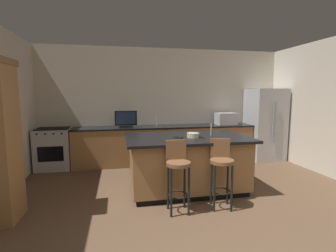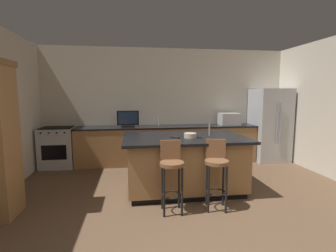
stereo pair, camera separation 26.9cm
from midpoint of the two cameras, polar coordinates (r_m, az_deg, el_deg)
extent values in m
cube|color=beige|center=(6.31, -2.09, 4.80)|extent=(6.47, 0.12, 2.76)
cube|color=#9E7042|center=(6.05, -1.85, -4.40)|extent=(4.26, 0.60, 0.86)
cube|color=black|center=(5.98, -1.87, -0.19)|extent=(4.29, 0.62, 0.04)
cube|color=black|center=(4.52, 2.53, -13.62)|extent=(1.83, 1.05, 0.09)
cube|color=#9E7042|center=(4.38, 2.56, -8.15)|extent=(1.91, 1.13, 0.80)
cube|color=black|center=(4.29, 2.60, -2.68)|extent=(2.07, 1.29, 0.04)
cube|color=#B7BABF|center=(6.79, 20.08, 0.40)|extent=(0.82, 0.78, 1.78)
cylinder|color=gray|center=(6.41, 21.74, 0.74)|extent=(0.02, 0.02, 0.98)
cylinder|color=gray|center=(6.45, 22.34, 0.75)|extent=(0.02, 0.02, 0.98)
cube|color=#B7BABF|center=(6.17, -25.68, -4.73)|extent=(0.74, 0.60, 0.90)
cube|color=black|center=(5.89, -26.38, -5.76)|extent=(0.51, 0.01, 0.32)
cube|color=black|center=(6.10, -25.92, -0.52)|extent=(0.66, 0.50, 0.02)
cylinder|color=black|center=(5.88, -28.93, -1.66)|extent=(0.04, 0.03, 0.04)
cylinder|color=black|center=(5.83, -27.42, -1.64)|extent=(0.04, 0.03, 0.04)
cylinder|color=black|center=(5.78, -25.88, -1.61)|extent=(0.04, 0.03, 0.04)
cylinder|color=black|center=(5.75, -24.32, -1.58)|extent=(0.04, 0.03, 0.04)
cube|color=#B7BABF|center=(6.39, 11.89, 1.62)|extent=(0.48, 0.36, 0.29)
cube|color=black|center=(5.84, -10.83, -0.07)|extent=(0.30, 0.16, 0.05)
cube|color=black|center=(5.82, -10.88, 1.78)|extent=(0.50, 0.05, 0.33)
cube|color=#1E2D47|center=(5.79, -10.88, 1.76)|extent=(0.44, 0.01, 0.28)
cylinder|color=#B2B2B7|center=(6.03, -3.89, 1.18)|extent=(0.02, 0.02, 0.24)
cylinder|color=#B2B2B7|center=(4.39, 8.08, -0.77)|extent=(0.02, 0.02, 0.22)
cylinder|color=brown|center=(3.49, 0.13, -8.59)|extent=(0.34, 0.34, 0.05)
cube|color=brown|center=(3.59, -0.30, -5.41)|extent=(0.29, 0.04, 0.28)
cylinder|color=black|center=(3.48, -1.55, -15.02)|extent=(0.03, 0.03, 0.68)
cylinder|color=black|center=(3.52, 2.53, -14.74)|extent=(0.03, 0.03, 0.68)
cylinder|color=black|center=(3.70, -2.14, -13.59)|extent=(0.03, 0.03, 0.68)
cylinder|color=black|center=(3.74, 1.68, -13.36)|extent=(0.03, 0.03, 0.68)
torus|color=black|center=(3.64, 0.13, -15.40)|extent=(0.28, 0.28, 0.02)
cylinder|color=brown|center=(3.68, 10.12, -7.94)|extent=(0.34, 0.34, 0.05)
cube|color=brown|center=(3.79, 9.77, -4.94)|extent=(0.29, 0.09, 0.28)
cylinder|color=black|center=(3.66, 8.41, -13.97)|extent=(0.03, 0.03, 0.67)
cylinder|color=black|center=(3.70, 12.26, -13.79)|extent=(0.03, 0.03, 0.67)
cylinder|color=black|center=(3.89, 7.85, -12.66)|extent=(0.03, 0.03, 0.67)
cylinder|color=black|center=(3.93, 11.47, -12.52)|extent=(0.03, 0.03, 0.67)
torus|color=black|center=(3.82, 9.97, -14.40)|extent=(0.28, 0.28, 0.02)
cylinder|color=beige|center=(4.17, 3.87, -2.11)|extent=(0.20, 0.20, 0.08)
cube|color=black|center=(4.23, 5.94, -2.48)|extent=(0.08, 0.15, 0.01)
cube|color=black|center=(4.14, 0.45, -2.58)|extent=(0.15, 0.15, 0.02)
camera|label=1|loc=(0.13, -91.53, -0.20)|focal=26.77mm
camera|label=2|loc=(0.13, 88.47, 0.20)|focal=26.77mm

